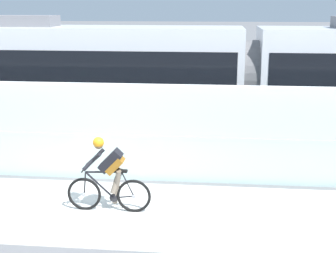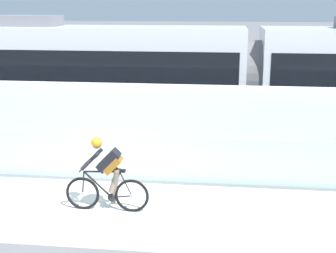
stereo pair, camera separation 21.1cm
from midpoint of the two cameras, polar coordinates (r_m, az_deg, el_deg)
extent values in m
plane|color=slate|center=(10.37, -9.27, -9.74)|extent=(200.00, 200.00, 0.00)
cube|color=silver|center=(10.37, -9.27, -9.71)|extent=(32.00, 3.20, 0.01)
cube|color=#ADC6C1|center=(11.83, -6.93, -3.59)|extent=(32.00, 0.05, 1.13)
cube|color=white|center=(13.39, -5.18, 0.70)|extent=(32.00, 0.36, 2.07)
cube|color=#595654|center=(16.01, -3.26, -0.75)|extent=(32.00, 0.08, 0.01)
cube|color=#595654|center=(17.37, -2.44, 0.49)|extent=(32.00, 0.08, 0.01)
cube|color=silver|center=(16.76, -9.72, 6.39)|extent=(11.00, 2.50, 3.10)
cube|color=black|center=(16.72, -9.77, 7.57)|extent=(10.56, 2.54, 1.04)
cube|color=#14724C|center=(17.01, -9.52, 1.82)|extent=(10.78, 2.53, 0.28)
cube|color=slate|center=(17.28, -16.42, 12.02)|extent=(2.40, 1.10, 0.36)
cylinder|color=black|center=(18.98, -19.14, 1.82)|extent=(0.60, 0.10, 0.60)
cube|color=#232326|center=(16.42, 2.38, 0.94)|extent=(1.40, 1.88, 0.20)
cylinder|color=black|center=(15.74, 2.17, 0.11)|extent=(0.60, 0.10, 0.60)
cylinder|color=black|center=(17.13, 2.57, 1.31)|extent=(0.60, 0.10, 0.60)
cube|color=#232326|center=(16.69, 17.83, 0.46)|extent=(1.40, 1.88, 0.20)
cylinder|color=black|center=(16.02, 18.28, -0.38)|extent=(0.60, 0.10, 0.60)
cylinder|color=black|center=(17.38, 17.39, 0.84)|extent=(0.60, 0.10, 0.60)
cylinder|color=#59595B|center=(16.11, 10.42, 6.02)|extent=(0.60, 2.30, 2.30)
torus|color=black|center=(10.24, -9.57, -7.89)|extent=(0.72, 0.06, 0.72)
cylinder|color=#99999E|center=(10.24, -9.57, -7.89)|extent=(0.07, 0.10, 0.07)
torus|color=black|center=(10.01, -3.73, -8.26)|extent=(0.72, 0.06, 0.72)
cylinder|color=#99999E|center=(10.01, -3.73, -8.26)|extent=(0.07, 0.10, 0.07)
cylinder|color=black|center=(10.07, -7.77, -6.89)|extent=(0.60, 0.04, 0.58)
cylinder|color=black|center=(9.98, -5.66, -6.93)|extent=(0.22, 0.04, 0.59)
cylinder|color=black|center=(9.95, -7.32, -5.36)|extent=(0.76, 0.04, 0.07)
cylinder|color=black|center=(10.06, -4.93, -8.35)|extent=(0.43, 0.03, 0.09)
cylinder|color=black|center=(9.93, -4.46, -6.84)|extent=(0.27, 0.02, 0.53)
cylinder|color=black|center=(10.14, -9.50, -6.62)|extent=(0.08, 0.03, 0.49)
cube|color=black|center=(9.86, -5.19, -5.28)|extent=(0.24, 0.10, 0.05)
cylinder|color=black|center=(10.02, -9.44, -4.79)|extent=(0.03, 0.58, 0.03)
cylinder|color=#262628|center=(10.11, -6.12, -8.43)|extent=(0.18, 0.02, 0.18)
cube|color=black|center=(9.83, -6.48, -4.04)|extent=(0.50, 0.28, 0.51)
cube|color=#8C5919|center=(9.84, -5.93, -4.57)|extent=(0.38, 0.30, 0.38)
sphere|color=#997051|center=(9.78, -7.90, -2.06)|extent=(0.20, 0.20, 0.20)
sphere|color=orange|center=(9.77, -7.91, -1.86)|extent=(0.23, 0.23, 0.23)
cylinder|color=black|center=(9.91, -8.49, -3.89)|extent=(0.44, 0.41, 0.41)
cylinder|color=black|center=(9.91, -8.49, -3.89)|extent=(0.44, 0.41, 0.41)
cylinder|color=#726656|center=(10.00, -5.77, -7.16)|extent=(0.29, 0.33, 0.80)
cylinder|color=#726656|center=(9.95, -5.79, -6.42)|extent=(0.29, 0.33, 0.54)
camera|label=1|loc=(0.11, -89.49, 0.13)|focal=51.05mm
camera|label=2|loc=(0.11, 90.51, -0.13)|focal=51.05mm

